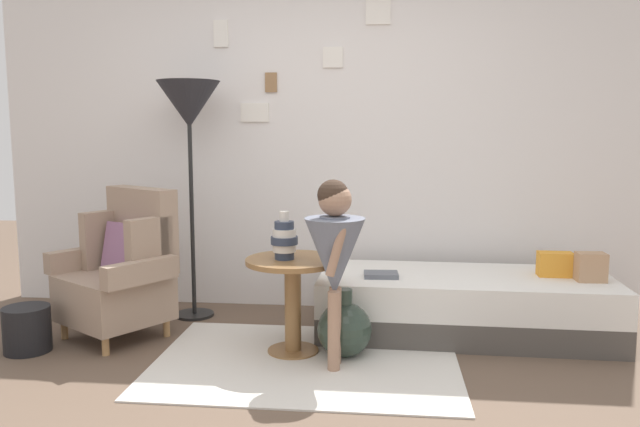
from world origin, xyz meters
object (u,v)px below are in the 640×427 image
at_px(armchair, 123,270).
at_px(side_table, 293,286).
at_px(demijohn_near, 344,329).
at_px(magazine_basket, 27,329).
at_px(daybed, 464,304).
at_px(floor_lamp, 189,112).
at_px(book_on_daybed, 381,275).
at_px(vase_striped, 284,239).
at_px(person_child, 335,250).

bearing_deg(armchair, side_table, -10.48).
xyz_separation_m(demijohn_near, magazine_basket, (-1.94, -0.12, -0.03)).
relative_size(daybed, floor_lamp, 1.13).
bearing_deg(floor_lamp, magazine_basket, -133.84).
bearing_deg(armchair, magazine_basket, -142.29).
xyz_separation_m(side_table, magazine_basket, (-1.62, -0.15, -0.28)).
bearing_deg(armchair, floor_lamp, 54.92).
xyz_separation_m(floor_lamp, magazine_basket, (-0.79, -0.83, -1.34)).
relative_size(side_table, demijohn_near, 1.42).
bearing_deg(floor_lamp, book_on_daybed, -13.16).
bearing_deg(vase_striped, magazine_basket, -175.44).
bearing_deg(daybed, demijohn_near, -146.66).
height_order(daybed, demijohn_near, demijohn_near).
bearing_deg(magazine_basket, floor_lamp, 46.16).
xyz_separation_m(armchair, vase_striped, (1.11, -0.23, 0.27)).
relative_size(person_child, book_on_daybed, 4.91).
relative_size(demijohn_near, magazine_basket, 1.47).
distance_m(daybed, demijohn_near, 0.91).
bearing_deg(daybed, armchair, -173.33).
xyz_separation_m(daybed, book_on_daybed, (-0.55, -0.11, 0.22)).
xyz_separation_m(side_table, vase_striped, (-0.05, -0.02, 0.29)).
relative_size(vase_striped, book_on_daybed, 1.31).
distance_m(armchair, floor_lamp, 1.18).
bearing_deg(side_table, demijohn_near, -4.59).
height_order(daybed, book_on_daybed, book_on_daybed).
relative_size(armchair, person_child, 0.90).
height_order(book_on_daybed, demijohn_near, book_on_daybed).
bearing_deg(vase_striped, person_child, -32.24).
height_order(floor_lamp, demijohn_near, floor_lamp).
relative_size(armchair, magazine_basket, 3.46).
bearing_deg(demijohn_near, magazine_basket, -176.44).
xyz_separation_m(floor_lamp, person_child, (1.10, -0.90, -0.79)).
relative_size(floor_lamp, book_on_daybed, 7.69).
bearing_deg(vase_striped, floor_lamp, 138.30).
relative_size(vase_striped, floor_lamp, 0.17).
bearing_deg(floor_lamp, demijohn_near, -31.59).
relative_size(floor_lamp, demijohn_near, 4.10).
distance_m(vase_striped, magazine_basket, 1.68).
xyz_separation_m(floor_lamp, demijohn_near, (1.15, -0.71, -1.31)).
xyz_separation_m(vase_striped, magazine_basket, (-1.58, -0.13, -0.57)).
bearing_deg(book_on_daybed, vase_striped, -146.27).
bearing_deg(daybed, magazine_basket, -167.04).
bearing_deg(demijohn_near, armchair, 170.76).
distance_m(armchair, vase_striped, 1.17).
bearing_deg(daybed, floor_lamp, 173.89).
distance_m(armchair, book_on_daybed, 1.69).
xyz_separation_m(vase_striped, floor_lamp, (-0.79, 0.70, 0.77)).
relative_size(daybed, demijohn_near, 4.64).
bearing_deg(magazine_basket, book_on_daybed, 13.29).
distance_m(armchair, daybed, 2.26).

